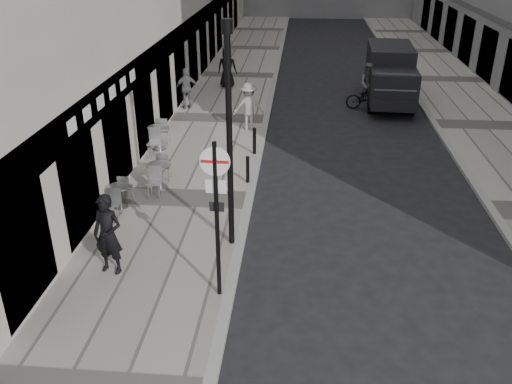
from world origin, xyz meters
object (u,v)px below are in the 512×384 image
panel_van (390,72)px  walking_man (108,235)px  cyclist (368,92)px  sign_post (216,201)px  lamppost (229,128)px

panel_van → walking_man: bearing=-116.0°
walking_man → cyclist: cyclist is taller
sign_post → panel_van: (5.69, 15.60, -0.97)m
lamppost → cyclist: (4.64, 12.24, -2.37)m
lamppost → sign_post: bearing=-90.0°
sign_post → panel_van: sign_post is taller
sign_post → lamppost: bearing=91.9°
walking_man → sign_post: bearing=-2.2°
panel_van → cyclist: panel_van is taller
walking_man → panel_van: size_ratio=0.36×
panel_van → cyclist: 1.70m
lamppost → cyclist: size_ratio=2.64×
walking_man → sign_post: size_ratio=0.55×
walking_man → lamppost: 3.67m
panel_van → lamppost: bearing=-109.8°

